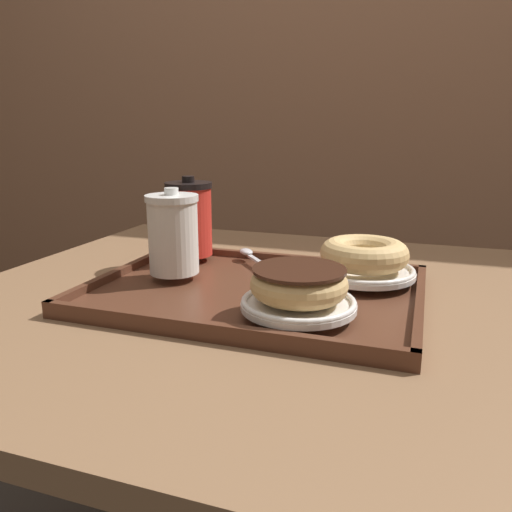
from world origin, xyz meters
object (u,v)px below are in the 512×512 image
donut_chocolate_glazed (299,283)px  spoon (252,256)px  coffee_cup_front (173,234)px  coffee_cup_rear (190,218)px  donut_plain (364,254)px

donut_chocolate_glazed → spoon: (-0.14, 0.22, -0.03)m
coffee_cup_front → coffee_cup_rear: (-0.03, 0.11, 0.00)m
spoon → coffee_cup_front: bearing=103.9°
coffee_cup_rear → donut_chocolate_glazed: bearing=-39.2°
coffee_cup_rear → donut_plain: 0.32m
donut_plain → spoon: 0.21m
coffee_cup_front → spoon: (0.09, 0.12, -0.06)m
donut_plain → spoon: donut_plain is taller
donut_chocolate_glazed → spoon: 0.26m
coffee_cup_front → spoon: coffee_cup_front is taller
donut_plain → spoon: size_ratio=1.01×
coffee_cup_rear → spoon: size_ratio=1.05×
coffee_cup_front → donut_plain: (0.29, 0.08, -0.03)m
spoon → coffee_cup_rear: bearing=54.5°
donut_chocolate_glazed → coffee_cup_rear: bearing=140.8°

